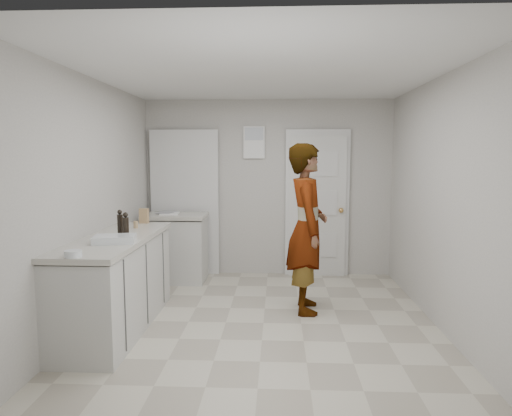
# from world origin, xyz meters

# --- Properties ---
(ground) EXTENTS (4.00, 4.00, 0.00)m
(ground) POSITION_xyz_m (0.00, 0.00, 0.00)
(ground) COLOR #9F9785
(ground) RESTS_ON ground
(room_shell) EXTENTS (4.00, 4.00, 4.00)m
(room_shell) POSITION_xyz_m (-0.17, 1.95, 1.02)
(room_shell) COLOR #AAA7A1
(room_shell) RESTS_ON ground
(main_counter) EXTENTS (0.64, 1.96, 0.93)m
(main_counter) POSITION_xyz_m (-1.45, -0.20, 0.43)
(main_counter) COLOR silver
(main_counter) RESTS_ON ground
(side_counter) EXTENTS (0.84, 0.61, 0.93)m
(side_counter) POSITION_xyz_m (-1.25, 1.55, 0.43)
(side_counter) COLOR silver
(side_counter) RESTS_ON ground
(person) EXTENTS (0.46, 0.69, 1.85)m
(person) POSITION_xyz_m (0.46, 0.42, 0.92)
(person) COLOR silver
(person) RESTS_ON ground
(cake_mix_box) EXTENTS (0.11, 0.06, 0.17)m
(cake_mix_box) POSITION_xyz_m (-1.43, 0.70, 1.01)
(cake_mix_box) COLOR #996F4C
(cake_mix_box) RESTS_ON main_counter
(spice_jar) EXTENTS (0.05, 0.05, 0.08)m
(spice_jar) POSITION_xyz_m (-1.41, 0.34, 0.96)
(spice_jar) COLOR tan
(spice_jar) RESTS_ON main_counter
(oil_cruet_a) EXTENTS (0.06, 0.06, 0.24)m
(oil_cruet_a) POSITION_xyz_m (-1.35, -0.16, 1.04)
(oil_cruet_a) COLOR black
(oil_cruet_a) RESTS_ON main_counter
(oil_cruet_b) EXTENTS (0.06, 0.06, 0.25)m
(oil_cruet_b) POSITION_xyz_m (-1.44, -0.07, 1.04)
(oil_cruet_b) COLOR black
(oil_cruet_b) RESTS_ON main_counter
(baking_dish) EXTENTS (0.41, 0.33, 0.06)m
(baking_dish) POSITION_xyz_m (-1.35, -0.49, 0.95)
(baking_dish) COLOR silver
(baking_dish) RESTS_ON main_counter
(egg_bowl) EXTENTS (0.13, 0.13, 0.05)m
(egg_bowl) POSITION_xyz_m (-1.46, -1.10, 0.95)
(egg_bowl) COLOR silver
(egg_bowl) RESTS_ON main_counter
(papers) EXTENTS (0.28, 0.34, 0.01)m
(papers) POSITION_xyz_m (-1.33, 1.58, 0.93)
(papers) COLOR white
(papers) RESTS_ON side_counter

